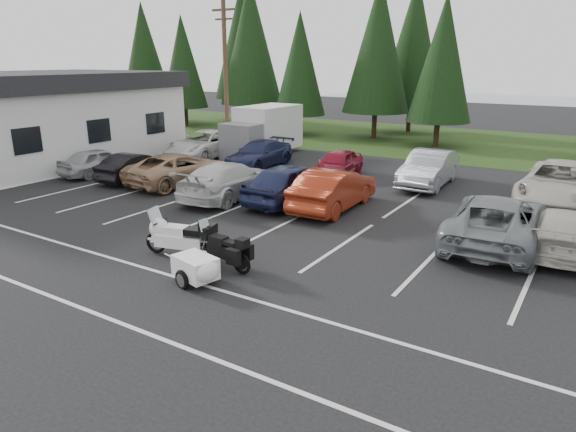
# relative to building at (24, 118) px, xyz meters

# --- Properties ---
(ground) EXTENTS (120.00, 120.00, 0.00)m
(ground) POSITION_rel_building_xyz_m (18.00, -4.00, -2.45)
(ground) COLOR black
(ground) RESTS_ON ground
(grass_strip) EXTENTS (80.00, 16.00, 0.01)m
(grass_strip) POSITION_rel_building_xyz_m (18.00, 20.00, -2.45)
(grass_strip) COLOR #1E3511
(grass_strip) RESTS_ON ground
(lake_water) EXTENTS (70.00, 50.00, 0.02)m
(lake_water) POSITION_rel_building_xyz_m (22.00, 51.00, -2.45)
(lake_water) COLOR slate
(lake_water) RESTS_ON ground
(building) EXTENTS (10.60, 15.60, 4.90)m
(building) POSITION_rel_building_xyz_m (0.00, 0.00, 0.00)
(building) COLOR white
(building) RESTS_ON ground
(utility_pole) EXTENTS (1.60, 0.26, 9.00)m
(utility_pole) POSITION_rel_building_xyz_m (8.00, 8.00, 2.25)
(utility_pole) COLOR #473321
(utility_pole) RESTS_ON ground
(box_truck) EXTENTS (2.40, 5.60, 2.90)m
(box_truck) POSITION_rel_building_xyz_m (10.00, 8.50, -1.00)
(box_truck) COLOR silver
(box_truck) RESTS_ON ground
(stall_markings) EXTENTS (32.00, 16.00, 0.01)m
(stall_markings) POSITION_rel_building_xyz_m (18.00, -2.00, -2.45)
(stall_markings) COLOR silver
(stall_markings) RESTS_ON ground
(conifer_0) EXTENTS (4.58, 4.58, 10.66)m
(conifer_0) POSITION_rel_building_xyz_m (-10.00, 18.50, 3.78)
(conifer_0) COLOR #332316
(conifer_0) RESTS_ON ground
(conifer_1) EXTENTS (3.96, 3.96, 9.22)m
(conifer_1) POSITION_rel_building_xyz_m (-4.00, 17.20, 2.94)
(conifer_1) COLOR #332316
(conifer_1) RESTS_ON ground
(conifer_2) EXTENTS (5.10, 5.10, 11.89)m
(conifer_2) POSITION_rel_building_xyz_m (2.00, 18.80, 4.50)
(conifer_2) COLOR #332316
(conifer_2) RESTS_ON ground
(conifer_3) EXTENTS (3.87, 3.87, 9.02)m
(conifer_3) POSITION_rel_building_xyz_m (7.50, 17.40, 2.82)
(conifer_3) COLOR #332316
(conifer_3) RESTS_ON ground
(conifer_4) EXTENTS (4.80, 4.80, 11.17)m
(conifer_4) POSITION_rel_building_xyz_m (13.00, 18.90, 4.08)
(conifer_4) COLOR #332316
(conifer_4) RESTS_ON ground
(conifer_5) EXTENTS (4.14, 4.14, 9.63)m
(conifer_5) POSITION_rel_building_xyz_m (18.00, 17.60, 3.18)
(conifer_5) COLOR #332316
(conifer_5) RESTS_ON ground
(conifer_back_a) EXTENTS (5.28, 5.28, 12.30)m
(conifer_back_a) POSITION_rel_building_xyz_m (-2.00, 23.00, 4.74)
(conifer_back_a) COLOR #332316
(conifer_back_a) RESTS_ON ground
(conifer_back_b) EXTENTS (4.97, 4.97, 11.58)m
(conifer_back_b) POSITION_rel_building_xyz_m (14.00, 23.50, 4.32)
(conifer_back_b) COLOR #332316
(conifer_back_b) RESTS_ON ground
(car_near_0) EXTENTS (1.92, 4.14, 1.37)m
(car_near_0) POSITION_rel_building_xyz_m (6.27, -0.15, -1.76)
(car_near_0) COLOR #B0B0B5
(car_near_0) RESTS_ON ground
(car_near_1) EXTENTS (1.72, 4.13, 1.33)m
(car_near_1) POSITION_rel_building_xyz_m (8.73, -0.03, -1.79)
(car_near_1) COLOR black
(car_near_1) RESTS_ON ground
(car_near_2) EXTENTS (2.78, 5.40, 1.46)m
(car_near_2) POSITION_rel_building_xyz_m (11.02, 0.54, -1.72)
(car_near_2) COLOR tan
(car_near_2) RESTS_ON ground
(car_near_3) EXTENTS (2.40, 5.37, 1.53)m
(car_near_3) POSITION_rel_building_xyz_m (14.61, -0.21, -1.69)
(car_near_3) COLOR silver
(car_near_3) RESTS_ON ground
(car_near_4) EXTENTS (2.00, 4.84, 1.64)m
(car_near_4) POSITION_rel_building_xyz_m (17.16, 0.51, -1.63)
(car_near_4) COLOR #1D2248
(car_near_4) RESTS_ON ground
(car_near_5) EXTENTS (1.85, 4.87, 1.59)m
(car_near_5) POSITION_rel_building_xyz_m (19.07, 0.61, -1.66)
(car_near_5) COLOR maroon
(car_near_5) RESTS_ON ground
(car_near_6) EXTENTS (2.95, 5.82, 1.58)m
(car_near_6) POSITION_rel_building_xyz_m (25.21, -0.25, -1.66)
(car_near_6) COLOR slate
(car_near_6) RESTS_ON ground
(car_near_7) EXTENTS (2.12, 4.67, 1.33)m
(car_near_7) POSITION_rel_building_xyz_m (27.08, 0.13, -1.79)
(car_near_7) COLOR beige
(car_near_7) RESTS_ON ground
(car_far_0) EXTENTS (2.75, 5.72, 1.57)m
(car_far_0) POSITION_rel_building_xyz_m (7.61, 6.40, -1.66)
(car_far_0) COLOR white
(car_far_0) RESTS_ON ground
(car_far_1) EXTENTS (2.01, 4.79, 1.38)m
(car_far_1) POSITION_rel_building_xyz_m (11.91, 5.77, -1.76)
(car_far_1) COLOR #1C2146
(car_far_1) RESTS_ON ground
(car_far_2) EXTENTS (1.95, 4.13, 1.36)m
(car_far_2) POSITION_rel_building_xyz_m (16.68, 5.64, -1.77)
(car_far_2) COLOR maroon
(car_far_2) RESTS_ON ground
(car_far_3) EXTENTS (1.84, 4.89, 1.59)m
(car_far_3) POSITION_rel_building_xyz_m (21.01, 6.42, -1.65)
(car_far_3) COLOR gray
(car_far_3) RESTS_ON ground
(car_far_4) EXTENTS (3.00, 6.13, 1.68)m
(car_far_4) POSITION_rel_building_xyz_m (26.44, 6.10, -1.61)
(car_far_4) COLOR #BBB6AC
(car_far_4) RESTS_ON ground
(touring_motorcycle) EXTENTS (2.73, 1.41, 1.45)m
(touring_motorcycle) POSITION_rel_building_xyz_m (17.58, -6.27, -1.73)
(touring_motorcycle) COLOR white
(touring_motorcycle) RESTS_ON ground
(cargo_trailer) EXTENTS (1.80, 1.27, 0.76)m
(cargo_trailer) POSITION_rel_building_xyz_m (19.25, -7.49, -2.07)
(cargo_trailer) COLOR white
(cargo_trailer) RESTS_ON ground
(adventure_motorcycle) EXTENTS (2.24, 0.91, 1.33)m
(adventure_motorcycle) POSITION_rel_building_xyz_m (19.21, -6.33, -1.78)
(adventure_motorcycle) COLOR black
(adventure_motorcycle) RESTS_ON ground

